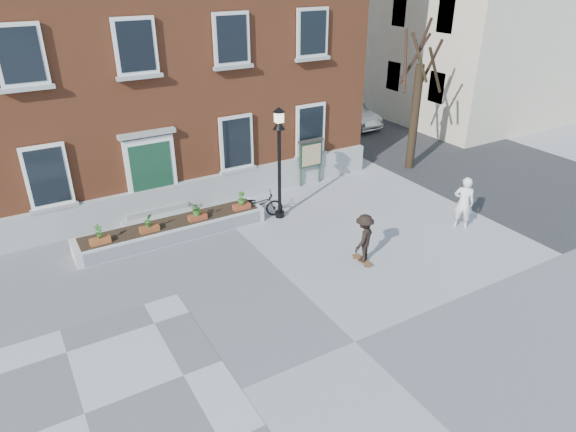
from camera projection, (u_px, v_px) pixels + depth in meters
ground at (355, 342)px, 12.22m from camera, size 100.00×100.00×0.00m
checker_patch at (84, 414)px, 10.27m from camera, size 6.00×6.00×0.01m
bicycle at (258, 205)px, 17.96m from camera, size 1.87×1.18×0.93m
parked_car at (349, 113)px, 27.86m from camera, size 1.64×4.13×1.34m
bystander at (464, 203)px, 17.07m from camera, size 0.77×0.78×1.82m
brick_building at (96, 15)px, 19.27m from camera, size 18.40×10.85×12.60m
planter_assembly at (173, 228)px, 16.72m from camera, size 6.20×1.12×1.15m
bare_tree at (416, 104)px, 21.23m from camera, size 1.83×1.83×6.16m
lamp_post at (279, 148)px, 17.02m from camera, size 0.40×0.40×3.93m
notice_board at (311, 154)px, 20.25m from camera, size 1.10×0.16×1.87m
skateboarder at (364, 238)px, 15.09m from camera, size 1.11×0.96×1.57m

